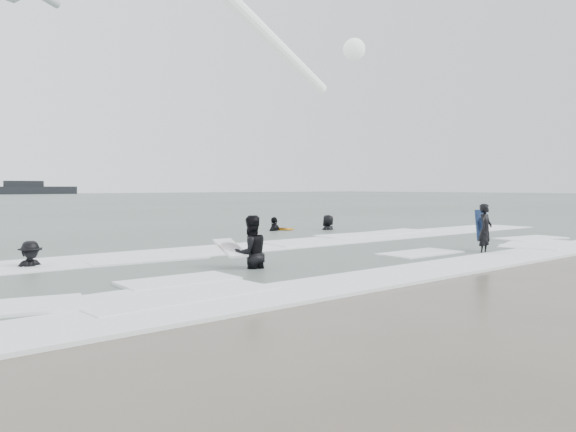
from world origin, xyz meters
TOP-DOWN VIEW (x-y plane):
  - ground at (0.00, 0.00)m, footprint 320.00×320.00m
  - surfer_centre at (3.97, 0.48)m, footprint 0.63×0.48m
  - surfer_wading at (-3.39, 2.26)m, footprint 0.99×0.81m
  - surfer_breaker at (-7.53, 5.68)m, footprint 1.03×0.62m
  - surfer_right_near at (4.15, 11.08)m, footprint 1.16×0.80m
  - surfer_right_far at (6.41, 9.97)m, footprint 1.10×0.98m
  - surf_foam at (0.00, 3.70)m, footprint 30.03×9.06m
  - bodyboards at (1.67, 4.89)m, footprint 9.09×11.04m
  - vessel_horizon at (27.41, 148.42)m, footprint 25.90×4.62m
  - airshow_jet at (22.24, 40.10)m, footprint 41.59×24.24m

SIDE VIEW (x-z plane):
  - ground at x=0.00m, z-range 0.00..0.00m
  - surfer_centre at x=3.97m, z-range -0.77..0.77m
  - surfer_wading at x=-3.39m, z-range -0.95..0.95m
  - surfer_breaker at x=-7.53m, z-range -0.78..0.78m
  - surfer_right_near at x=4.15m, z-range -0.91..0.91m
  - surfer_right_far at x=6.41m, z-range -0.95..0.95m
  - surf_foam at x=0.00m, z-range 0.00..0.08m
  - bodyboards at x=1.67m, z-range -0.13..1.12m
  - vessel_horizon at x=27.41m, z-range -0.44..3.07m
  - airshow_jet at x=22.24m, z-range 14.61..22.31m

